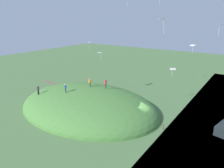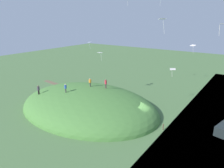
{
  "view_description": "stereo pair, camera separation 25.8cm",
  "coord_description": "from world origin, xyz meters",
  "px_view_note": "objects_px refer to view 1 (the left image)",
  "views": [
    {
      "loc": [
        -14.02,
        29.2,
        16.11
      ],
      "look_at": [
        4.63,
        1.97,
        5.81
      ],
      "focal_mm": 34.01,
      "sensor_mm": 36.0,
      "label": 1
    },
    {
      "loc": [
        -14.23,
        29.06,
        16.11
      ],
      "look_at": [
        4.63,
        1.97,
        5.81
      ],
      "focal_mm": 34.01,
      "sensor_mm": 36.0,
      "label": 2
    }
  ],
  "objects_px": {
    "person_on_hilltop": "(65,87)",
    "kite_0": "(89,43)",
    "kite_5": "(193,46)",
    "kite_10": "(221,25)",
    "mooring_post": "(163,127)",
    "kite_6": "(100,53)",
    "kite_8": "(162,20)",
    "person_near_shore": "(106,83)",
    "person_with_child": "(90,82)",
    "kite_7": "(173,69)",
    "person_walking_path": "(38,89)"
  },
  "relations": [
    {
      "from": "person_on_hilltop",
      "to": "kite_0",
      "type": "distance_m",
      "value": 10.57
    },
    {
      "from": "kite_5",
      "to": "kite_10",
      "type": "distance_m",
      "value": 6.52
    },
    {
      "from": "mooring_post",
      "to": "kite_6",
      "type": "bearing_deg",
      "value": -21.02
    },
    {
      "from": "person_on_hilltop",
      "to": "kite_8",
      "type": "xyz_separation_m",
      "value": [
        -14.53,
        -6.34,
        11.37
      ]
    },
    {
      "from": "kite_6",
      "to": "kite_0",
      "type": "bearing_deg",
      "value": 63.15
    },
    {
      "from": "kite_8",
      "to": "mooring_post",
      "type": "xyz_separation_m",
      "value": [
        -2.44,
        2.93,
        -15.4
      ]
    },
    {
      "from": "kite_6",
      "to": "mooring_post",
      "type": "xyz_separation_m",
      "value": [
        -16.83,
        6.47,
        -8.77
      ]
    },
    {
      "from": "mooring_post",
      "to": "person_near_shore",
      "type": "bearing_deg",
      "value": -10.71
    },
    {
      "from": "person_with_child",
      "to": "person_on_hilltop",
      "type": "bearing_deg",
      "value": -86.31
    },
    {
      "from": "kite_6",
      "to": "person_near_shore",
      "type": "bearing_deg",
      "value": 136.96
    },
    {
      "from": "mooring_post",
      "to": "kite_7",
      "type": "bearing_deg",
      "value": -105.06
    },
    {
      "from": "kite_6",
      "to": "kite_8",
      "type": "relative_size",
      "value": 0.77
    },
    {
      "from": "person_near_shore",
      "to": "kite_5",
      "type": "height_order",
      "value": "kite_5"
    },
    {
      "from": "kite_6",
      "to": "kite_7",
      "type": "relative_size",
      "value": 1.3
    },
    {
      "from": "person_walking_path",
      "to": "kite_8",
      "type": "bearing_deg",
      "value": 116.1
    },
    {
      "from": "person_on_hilltop",
      "to": "kite_7",
      "type": "bearing_deg",
      "value": 32.58
    },
    {
      "from": "kite_5",
      "to": "person_with_child",
      "type": "bearing_deg",
      "value": 33.23
    },
    {
      "from": "kite_7",
      "to": "mooring_post",
      "type": "relative_size",
      "value": 1.38
    },
    {
      "from": "kite_0",
      "to": "mooring_post",
      "type": "xyz_separation_m",
      "value": [
        -17.84,
        4.48,
        -11.01
      ]
    },
    {
      "from": "person_walking_path",
      "to": "kite_7",
      "type": "xyz_separation_m",
      "value": [
        -22.72,
        -6.23,
        5.55
      ]
    },
    {
      "from": "kite_0",
      "to": "kite_7",
      "type": "distance_m",
      "value": 18.59
    },
    {
      "from": "kite_7",
      "to": "person_with_child",
      "type": "bearing_deg",
      "value": -0.56
    },
    {
      "from": "person_on_hilltop",
      "to": "kite_0",
      "type": "height_order",
      "value": "kite_0"
    },
    {
      "from": "kite_5",
      "to": "person_walking_path",
      "type": "bearing_deg",
      "value": 36.2
    },
    {
      "from": "kite_7",
      "to": "mooring_post",
      "type": "height_order",
      "value": "kite_7"
    },
    {
      "from": "person_near_shore",
      "to": "mooring_post",
      "type": "relative_size",
      "value": 1.89
    },
    {
      "from": "person_on_hilltop",
      "to": "kite_6",
      "type": "relative_size",
      "value": 0.92
    },
    {
      "from": "person_with_child",
      "to": "person_near_shore",
      "type": "relative_size",
      "value": 0.88
    },
    {
      "from": "kite_8",
      "to": "kite_10",
      "type": "height_order",
      "value": "kite_8"
    },
    {
      "from": "kite_5",
      "to": "mooring_post",
      "type": "relative_size",
      "value": 1.58
    },
    {
      "from": "kite_0",
      "to": "person_with_child",
      "type": "bearing_deg",
      "value": 128.36
    },
    {
      "from": "person_near_shore",
      "to": "kite_0",
      "type": "bearing_deg",
      "value": 96.38
    },
    {
      "from": "kite_6",
      "to": "kite_8",
      "type": "distance_m",
      "value": 16.23
    },
    {
      "from": "kite_5",
      "to": "kite_7",
      "type": "bearing_deg",
      "value": 90.89
    },
    {
      "from": "person_walking_path",
      "to": "person_near_shore",
      "type": "relative_size",
      "value": 0.97
    },
    {
      "from": "person_walking_path",
      "to": "person_near_shore",
      "type": "bearing_deg",
      "value": 130.88
    },
    {
      "from": "person_on_hilltop",
      "to": "kite_7",
      "type": "relative_size",
      "value": 1.2
    },
    {
      "from": "person_on_hilltop",
      "to": "kite_6",
      "type": "distance_m",
      "value": 10.96
    },
    {
      "from": "kite_8",
      "to": "person_near_shore",
      "type": "bearing_deg",
      "value": 3.32
    },
    {
      "from": "person_near_shore",
      "to": "kite_10",
      "type": "relative_size",
      "value": 0.98
    },
    {
      "from": "person_with_child",
      "to": "person_walking_path",
      "type": "distance_m",
      "value": 9.6
    },
    {
      "from": "kite_7",
      "to": "mooring_post",
      "type": "xyz_separation_m",
      "value": [
        0.31,
        1.14,
        -8.69
      ]
    },
    {
      "from": "kite_7",
      "to": "kite_10",
      "type": "distance_m",
      "value": 10.43
    },
    {
      "from": "person_with_child",
      "to": "kite_7",
      "type": "distance_m",
      "value": 16.26
    },
    {
      "from": "kite_5",
      "to": "kite_10",
      "type": "relative_size",
      "value": 0.82
    },
    {
      "from": "kite_0",
      "to": "kite_5",
      "type": "bearing_deg",
      "value": -158.88
    },
    {
      "from": "person_walking_path",
      "to": "person_near_shore",
      "type": "distance_m",
      "value": 12.51
    },
    {
      "from": "person_near_shore",
      "to": "kite_5",
      "type": "distance_m",
      "value": 16.89
    },
    {
      "from": "person_walking_path",
      "to": "kite_8",
      "type": "relative_size",
      "value": 0.79
    },
    {
      "from": "person_with_child",
      "to": "kite_6",
      "type": "distance_m",
      "value": 7.07
    }
  ]
}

